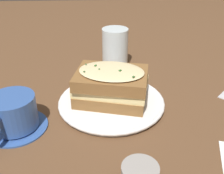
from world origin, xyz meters
The scene contains 5 objects.
ground_plane centered at (0.00, 0.00, 0.00)m, with size 2.40×2.40×0.00m, color brown.
dinner_plate centered at (0.01, 0.00, 0.01)m, with size 0.24×0.24×0.02m.
sandwich centered at (0.01, 0.00, 0.05)m, with size 0.15×0.18×0.08m.
teacup_with_saucer centered at (-0.06, 0.19, 0.03)m, with size 0.14×0.12×0.07m.
water_glass centered at (0.22, -0.02, 0.06)m, with size 0.07×0.07×0.11m, color silver.
Camera 1 is at (-0.49, 0.02, 0.33)m, focal length 42.00 mm.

